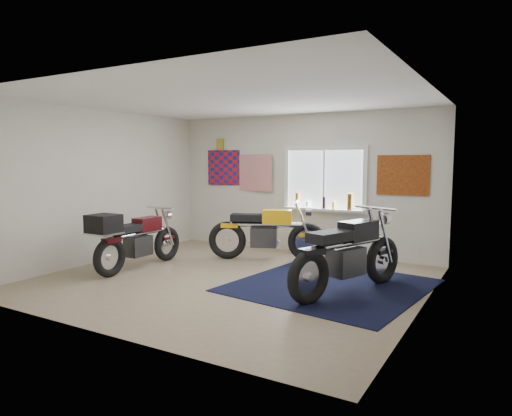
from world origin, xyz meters
The scene contains 10 objects.
ground centered at (0.00, 0.00, 0.00)m, with size 5.50×5.50×0.00m, color #9E896B.
room_shell centered at (0.00, 0.00, 1.64)m, with size 5.50×5.50×5.50m.
navy_rug centered at (1.42, 0.44, 0.01)m, with size 2.50×2.60×0.01m, color black.
window_assembly centered at (0.50, 2.47, 1.37)m, with size 1.66×0.17×1.26m.
oil_bottles centered at (0.59, 2.40, 1.03)m, with size 1.14×0.09×0.30m.
flag_display centered at (-1.90, 2.48, 2.15)m, with size 1.60×0.10×1.17m.
triumph_poster centered at (1.95, 2.48, 1.55)m, with size 0.90×0.03×0.70m, color #A54C14.
yellow_triumph centered at (-0.22, 1.50, 0.48)m, with size 2.04×1.00×1.09m.
black_chrome_bike centered at (1.74, 0.23, 0.51)m, with size 0.99×2.16×1.16m.
maroon_tourer centered at (-1.75, -0.28, 0.52)m, with size 0.59×1.97×1.00m.
Camera 1 is at (3.71, -5.68, 1.81)m, focal length 32.00 mm.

